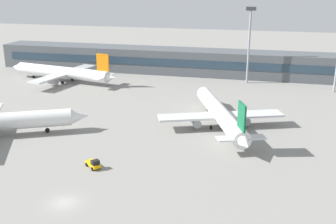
% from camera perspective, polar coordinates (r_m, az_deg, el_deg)
% --- Properties ---
extents(ground_plane, '(400.00, 400.00, 0.00)m').
position_cam_1_polar(ground_plane, '(101.47, -3.79, -1.32)').
color(ground_plane, gray).
extents(terminal_building, '(146.17, 12.13, 9.00)m').
position_cam_1_polar(terminal_building, '(153.03, 2.59, 7.05)').
color(terminal_building, '#4C5156').
rests_on(terminal_building, ground_plane).
extents(airplane_mid, '(29.28, 40.80, 10.57)m').
position_cam_1_polar(airplane_mid, '(98.09, 7.21, -0.13)').
color(airplane_mid, silver).
rests_on(airplane_mid, ground_plane).
extents(airplane_far, '(43.80, 30.90, 10.89)m').
position_cam_1_polar(airplane_far, '(145.00, -14.67, 5.39)').
color(airplane_far, white).
rests_on(airplane_far, ground_plane).
extents(baggage_tug_yellow, '(3.74, 3.43, 1.75)m').
position_cam_1_polar(baggage_tug_yellow, '(77.91, -10.33, -7.13)').
color(baggage_tug_yellow, '#F2B20C').
rests_on(baggage_tug_yellow, ground_plane).
extents(floodlight_tower_west, '(3.20, 0.80, 25.20)m').
position_cam_1_polar(floodlight_tower_west, '(139.17, 11.27, 9.85)').
color(floodlight_tower_west, gray).
rests_on(floodlight_tower_west, ground_plane).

